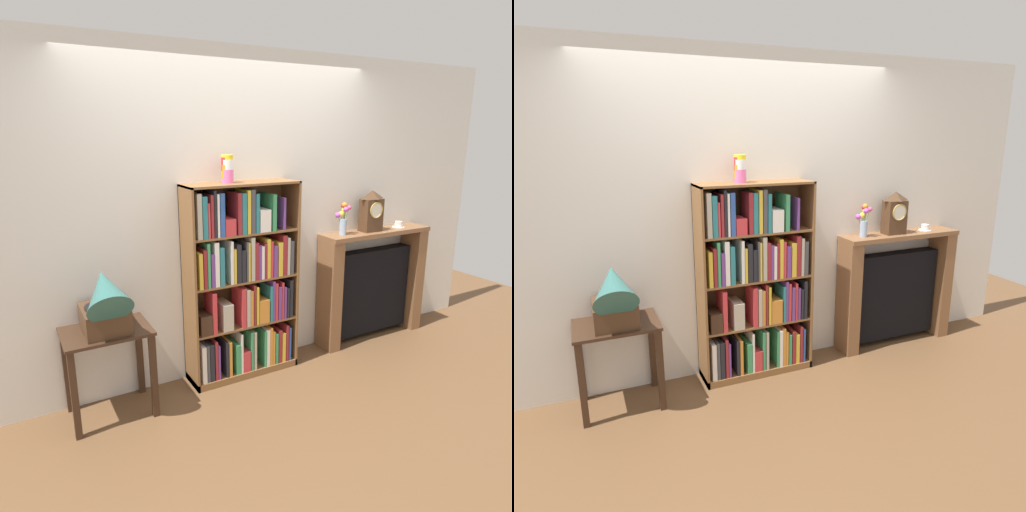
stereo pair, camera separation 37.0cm
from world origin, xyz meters
TOP-DOWN VIEW (x-y plane):
  - ground_plane at (0.00, 0.00)m, footprint 8.23×6.40m
  - wall_back at (0.16, 0.28)m, footprint 5.23×0.08m
  - bookshelf at (-0.00, 0.09)m, footprint 0.92×0.28m
  - cup_stack at (-0.11, 0.10)m, footprint 0.09×0.09m
  - side_table_left at (-1.10, 0.03)m, footprint 0.59×0.43m
  - gramophone at (-1.10, -0.04)m, footprint 0.30×0.51m
  - fireplace_mantel at (1.43, 0.13)m, footprint 1.17×0.27m
  - mantel_clock at (1.35, 0.11)m, footprint 0.20×0.13m
  - flower_vase at (1.03, 0.11)m, footprint 0.13×0.12m
  - teacup_with_saucer at (1.72, 0.11)m, footprint 0.12×0.12m

SIDE VIEW (x-z plane):
  - ground_plane at x=0.00m, z-range -0.02..0.00m
  - side_table_left at x=-1.10m, z-range 0.16..0.81m
  - fireplace_mantel at x=1.43m, z-range -0.01..1.07m
  - bookshelf at x=0.00m, z-range -0.04..1.56m
  - gramophone at x=-1.10m, z-range 0.61..1.15m
  - teacup_with_saucer at x=1.72m, z-range 1.07..1.13m
  - flower_vase at x=1.03m, z-range 1.08..1.38m
  - mantel_clock at x=1.35m, z-range 1.08..1.46m
  - wall_back at x=0.16m, z-range 0.00..2.60m
  - cup_stack at x=-0.11m, z-range 1.60..1.81m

